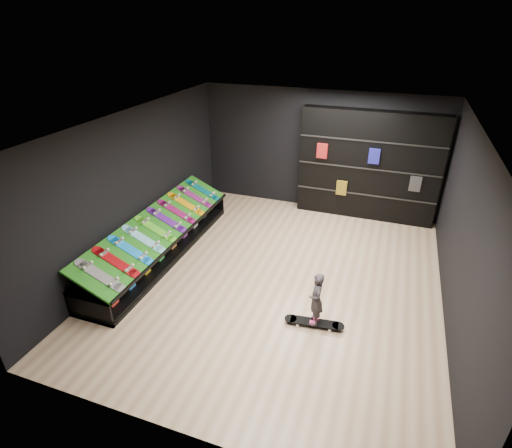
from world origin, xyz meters
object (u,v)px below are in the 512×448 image
(display_rack, at_px, (161,244))
(floor_skateboard, at_px, (314,324))
(child, at_px, (315,308))
(back_shelving, at_px, (368,166))

(display_rack, height_order, floor_skateboard, display_rack)
(floor_skateboard, height_order, child, child)
(display_rack, xyz_separation_m, child, (3.52, -1.09, 0.12))
(display_rack, height_order, child, child)
(back_shelving, relative_size, child, 5.90)
(back_shelving, xyz_separation_m, child, (-0.28, -4.41, -0.95))
(child, bearing_deg, display_rack, -126.57)
(display_rack, bearing_deg, back_shelving, 41.13)
(display_rack, bearing_deg, floor_skateboard, -17.19)
(display_rack, relative_size, child, 8.05)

